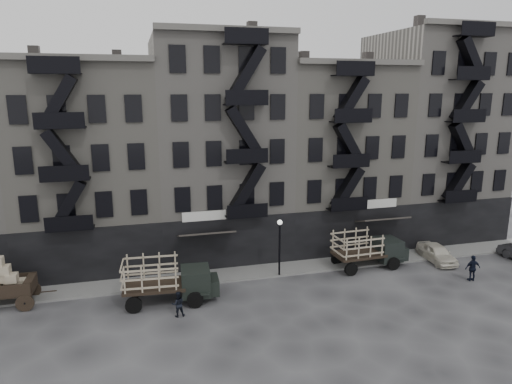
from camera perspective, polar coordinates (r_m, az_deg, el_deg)
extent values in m
plane|color=#38383A|center=(30.56, -1.06, -12.98)|extent=(140.00, 140.00, 0.00)
cube|color=slate|center=(33.85, -2.61, -10.18)|extent=(55.00, 2.50, 0.15)
cube|color=gray|center=(37.33, -20.06, 3.12)|extent=(10.00, 10.00, 15.00)
cube|color=black|center=(33.90, -20.04, -7.45)|extent=(10.00, 0.35, 4.00)
cube|color=#595651|center=(31.80, -21.96, 15.36)|extent=(10.00, 0.50, 0.40)
cube|color=#4C4744|center=(37.34, -25.80, 15.15)|extent=(0.70, 0.70, 1.20)
cube|color=#4C4744|center=(36.78, -17.05, 15.89)|extent=(0.70, 0.70, 1.20)
cube|color=gray|center=(37.59, -4.79, 5.47)|extent=(10.00, 10.00, 17.00)
cube|color=black|center=(34.35, -3.11, -6.39)|extent=(10.00, 0.35, 4.00)
cube|color=#595651|center=(32.45, -3.38, 19.72)|extent=(10.00, 0.50, 0.40)
cube|color=#4C4744|center=(37.12, -9.90, 19.32)|extent=(0.70, 0.70, 1.20)
cube|color=#4C4744|center=(38.04, -1.13, 19.34)|extent=(0.70, 0.70, 1.20)
cube|color=gray|center=(40.68, 9.28, 4.49)|extent=(10.00, 10.00, 15.00)
cube|color=black|center=(37.55, 12.05, -4.96)|extent=(10.00, 0.35, 4.00)
cube|color=#595651|center=(35.67, 13.23, 15.57)|extent=(10.00, 0.50, 0.40)
cube|color=#4C4744|center=(39.18, 5.55, 16.16)|extent=(0.70, 0.70, 1.20)
cube|color=#4C4744|center=(41.40, 12.99, 15.72)|extent=(0.70, 0.70, 1.20)
cube|color=gray|center=(45.49, 21.01, 6.59)|extent=(10.00, 10.00, 18.00)
cube|color=black|center=(42.90, 24.09, -3.57)|extent=(10.00, 0.35, 4.00)
cube|color=#595651|center=(41.51, 26.42, 18.36)|extent=(10.00, 0.50, 0.40)
cube|color=#4C4744|center=(43.91, 18.71, 19.15)|extent=(0.70, 0.70, 1.20)
cube|color=#4C4744|center=(47.09, 24.60, 18.21)|extent=(0.70, 0.70, 1.20)
cylinder|color=black|center=(32.84, 2.95, -7.31)|extent=(0.14, 0.14, 4.00)
sphere|color=silver|center=(32.17, 3.00, -3.80)|extent=(0.36, 0.36, 0.36)
cube|color=black|center=(32.90, -28.98, -10.87)|extent=(3.58, 1.96, 0.20)
cylinder|color=black|center=(31.84, -26.93, -12.29)|extent=(1.08, 0.13, 1.08)
cylinder|color=black|center=(33.59, -26.17, -10.90)|extent=(1.08, 0.13, 1.08)
cube|color=black|center=(32.35, -26.34, -10.22)|extent=(0.53, 1.58, 0.79)
cube|color=black|center=(29.98, -12.57, -11.36)|extent=(3.96, 2.51, 0.20)
cube|color=black|center=(29.93, -7.56, -10.96)|extent=(1.94, 2.14, 1.68)
cube|color=black|center=(30.12, -5.59, -11.44)|extent=(1.02, 1.74, 1.01)
cylinder|color=black|center=(29.24, -7.62, -13.26)|extent=(1.02, 0.32, 1.01)
cylinder|color=black|center=(31.27, -7.85, -11.46)|extent=(1.02, 0.32, 1.01)
cylinder|color=black|center=(29.34, -15.04, -13.52)|extent=(1.02, 0.32, 1.01)
cylinder|color=black|center=(31.35, -14.75, -11.71)|extent=(1.02, 0.32, 1.01)
cube|color=black|center=(35.42, 12.69, -7.58)|extent=(3.77, 2.32, 0.19)
cube|color=black|center=(36.65, 16.09, -6.90)|extent=(1.81, 2.02, 1.62)
cube|color=black|center=(37.28, 17.32, -7.17)|extent=(0.94, 1.66, 0.97)
cylinder|color=black|center=(36.02, 16.82, -8.58)|extent=(0.98, 0.28, 0.97)
cylinder|color=black|center=(37.69, 14.98, -7.49)|extent=(0.98, 0.28, 0.97)
cylinder|color=black|center=(34.23, 11.80, -9.44)|extent=(0.98, 0.28, 0.97)
cylinder|color=black|center=(35.98, 10.12, -8.23)|extent=(0.98, 0.28, 0.97)
imported|color=silver|center=(38.76, 21.66, -7.09)|extent=(1.95, 4.18, 1.39)
imported|color=black|center=(28.29, -9.73, -13.63)|extent=(0.79, 0.62, 1.58)
imported|color=black|center=(35.94, 25.46, -8.59)|extent=(1.14, 0.58, 1.88)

